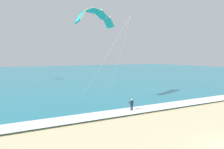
% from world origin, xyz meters
% --- Properties ---
extents(sea, '(200.00, 120.00, 0.20)m').
position_xyz_m(sea, '(0.00, 71.28, 0.10)').
color(sea, teal).
rests_on(sea, ground).
extents(surf_foam, '(200.00, 2.77, 0.04)m').
position_xyz_m(surf_foam, '(0.00, 12.28, 0.22)').
color(surf_foam, white).
rests_on(surf_foam, sea).
extents(surfboard, '(0.51, 1.42, 0.09)m').
position_xyz_m(surfboard, '(-1.16, 12.39, 0.03)').
color(surfboard, '#239EC6').
rests_on(surfboard, ground).
extents(kitesurfer, '(0.55, 0.53, 1.69)m').
position_xyz_m(kitesurfer, '(-1.16, 12.41, 0.94)').
color(kitesurfer, '#191E38').
rests_on(kitesurfer, ground).
extents(kite_primary, '(6.69, 7.22, 12.39)m').
position_xyz_m(kite_primary, '(-3.57, 18.31, 12.54)').
color(kite_primary, teal).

